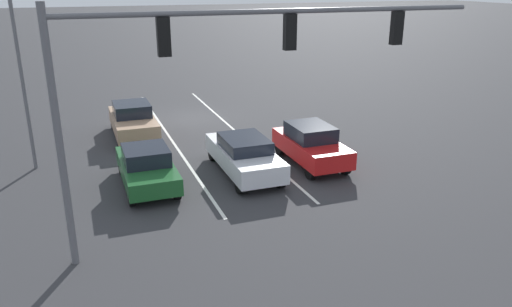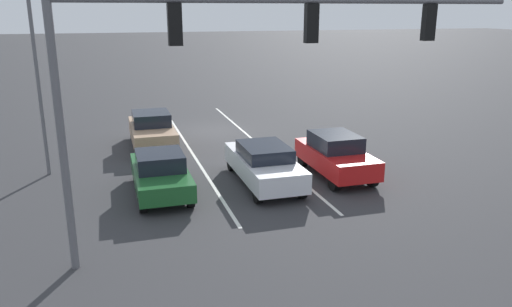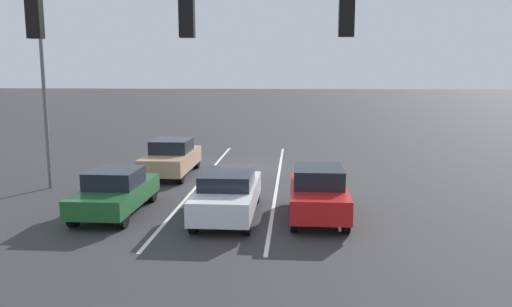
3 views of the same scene
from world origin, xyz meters
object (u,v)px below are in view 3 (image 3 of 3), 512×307
car_tan_rightlane_second (172,157)px  street_lamp_right_shoulder (47,68)px  traffic_signal_gantry (91,48)px  car_darkgreen_rightlane_front (116,191)px  car_white_midlane_front (228,193)px  car_red_leftlane_front (318,192)px

car_tan_rightlane_second → street_lamp_right_shoulder: street_lamp_right_shoulder is taller
car_tan_rightlane_second → traffic_signal_gantry: bearing=95.2°
car_darkgreen_rightlane_front → car_tan_rightlane_second: 6.27m
car_white_midlane_front → traffic_signal_gantry: bearing=62.2°
car_white_midlane_front → car_darkgreen_rightlane_front: (3.70, -0.04, -0.02)m
street_lamp_right_shoulder → car_red_leftlane_front: bearing=162.1°
car_red_leftlane_front → car_tan_rightlane_second: car_red_leftlane_front is taller
car_red_leftlane_front → traffic_signal_gantry: (5.26, 4.59, 4.26)m
car_tan_rightlane_second → traffic_signal_gantry: 11.70m
car_red_leftlane_front → street_lamp_right_shoulder: (10.28, -3.31, 3.92)m
car_tan_rightlane_second → traffic_signal_gantry: (-1.00, 10.84, 4.29)m
car_darkgreen_rightlane_front → traffic_signal_gantry: size_ratio=0.36×
car_darkgreen_rightlane_front → street_lamp_right_shoulder: size_ratio=0.51×
street_lamp_right_shoulder → car_white_midlane_front: bearing=155.6°
car_red_leftlane_front → car_white_midlane_front: 2.87m
car_white_midlane_front → car_darkgreen_rightlane_front: 3.70m
car_tan_rightlane_second → street_lamp_right_shoulder: size_ratio=0.55×
traffic_signal_gantry → street_lamp_right_shoulder: size_ratio=1.43×
car_white_midlane_front → street_lamp_right_shoulder: street_lamp_right_shoulder is taller
car_tan_rightlane_second → car_red_leftlane_front: bearing=135.0°
traffic_signal_gantry → car_white_midlane_front: bearing=-117.8°
traffic_signal_gantry → street_lamp_right_shoulder: 9.37m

